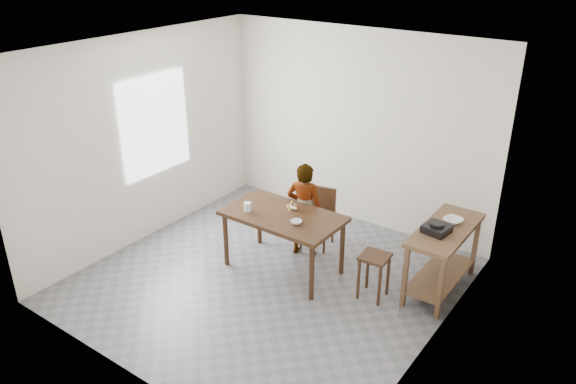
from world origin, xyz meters
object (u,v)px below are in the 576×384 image
Objects in this scene: stool at (373,276)px; dining_table at (283,242)px; prep_counter at (442,259)px; dining_chair at (317,219)px; child at (304,210)px.

dining_table is at bearing -174.23° from stool.
prep_counter is (1.72, 0.70, 0.03)m from dining_table.
stool is at bearing -39.80° from dining_chair.
dining_table is 0.51m from child.
dining_chair reaches higher than dining_table.
prep_counter is at bearing 22.15° from dining_table.
prep_counter is 2.24× the size of stool.
child is (-0.00, 0.45, 0.25)m from dining_table.
child is at bearing -106.91° from dining_chair.
dining_chair is at bearing 152.24° from stool.
child is 2.32× the size of stool.
dining_table is 1.80× the size of dining_chair.
dining_chair is 1.45× the size of stool.
dining_table is at bearing -157.85° from prep_counter.
child is 0.36m from dining_chair.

